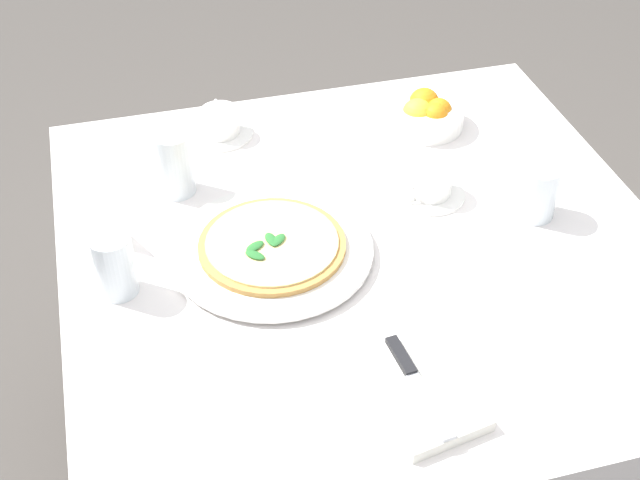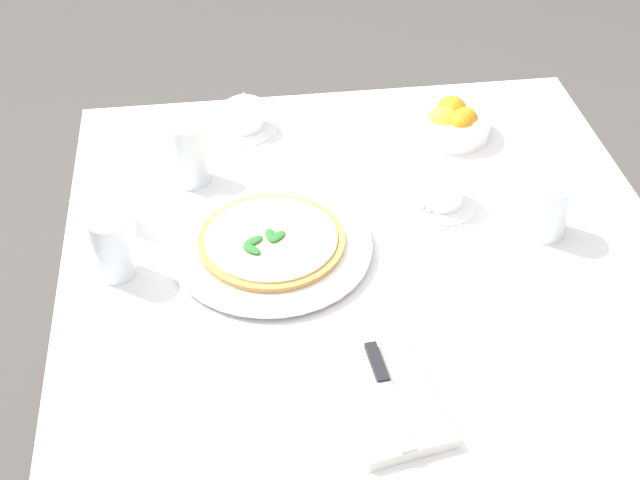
% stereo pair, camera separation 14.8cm
% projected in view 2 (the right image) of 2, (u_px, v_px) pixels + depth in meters
% --- Properties ---
extents(dining_table, '(1.04, 1.04, 0.73)m').
position_uv_depth(dining_table, '(365.00, 304.00, 1.59)').
color(dining_table, white).
rests_on(dining_table, ground_plane).
extents(pizza_plate, '(0.34, 0.34, 0.02)m').
position_uv_depth(pizza_plate, '(272.00, 246.00, 1.48)').
color(pizza_plate, white).
rests_on(pizza_plate, dining_table).
extents(pizza, '(0.25, 0.25, 0.02)m').
position_uv_depth(pizza, '(271.00, 240.00, 1.47)').
color(pizza, '#C68E47').
rests_on(pizza, pizza_plate).
extents(coffee_cup_near_left, '(0.13, 0.13, 0.06)m').
position_uv_depth(coffee_cup_near_left, '(245.00, 117.00, 1.77)').
color(coffee_cup_near_left, white).
rests_on(coffee_cup_near_left, dining_table).
extents(coffee_cup_far_left, '(0.13, 0.13, 0.07)m').
position_uv_depth(coffee_cup_far_left, '(442.00, 191.00, 1.57)').
color(coffee_cup_far_left, white).
rests_on(coffee_cup_far_left, dining_table).
extents(water_glass_center_back, '(0.07, 0.07, 0.10)m').
position_uv_depth(water_glass_center_back, '(547.00, 211.00, 1.50)').
color(water_glass_center_back, white).
rests_on(water_glass_center_back, dining_table).
extents(water_glass_right_edge, '(0.07, 0.07, 0.12)m').
position_uv_depth(water_glass_right_edge, '(190.00, 157.00, 1.61)').
color(water_glass_right_edge, white).
rests_on(water_glass_right_edge, dining_table).
extents(water_glass_back_corner, '(0.07, 0.07, 0.11)m').
position_uv_depth(water_glass_back_corner, '(113.00, 250.00, 1.42)').
color(water_glass_back_corner, white).
rests_on(water_glass_back_corner, dining_table).
extents(napkin_folded, '(0.24, 0.17, 0.02)m').
position_uv_depth(napkin_folded, '(385.00, 394.00, 1.23)').
color(napkin_folded, white).
rests_on(napkin_folded, dining_table).
extents(dinner_knife, '(0.20, 0.04, 0.01)m').
position_uv_depth(dinner_knife, '(386.00, 389.00, 1.22)').
color(dinner_knife, silver).
rests_on(dinner_knife, napkin_folded).
extents(citrus_bowl, '(0.15, 0.15, 0.07)m').
position_uv_depth(citrus_bowl, '(453.00, 122.00, 1.75)').
color(citrus_bowl, white).
rests_on(citrus_bowl, dining_table).
extents(menu_card, '(0.08, 0.04, 0.06)m').
position_uv_depth(menu_card, '(122.00, 209.00, 1.53)').
color(menu_card, white).
rests_on(menu_card, dining_table).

